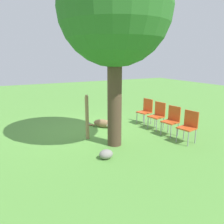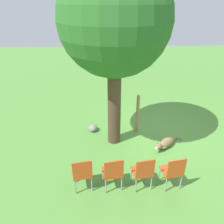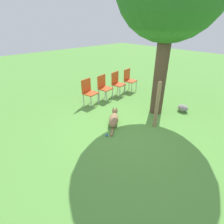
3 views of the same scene
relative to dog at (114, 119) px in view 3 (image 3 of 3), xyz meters
name	(u,v)px [view 3 (image 3 of 3)]	position (x,y,z in m)	size (l,w,h in m)	color
ground_plane	(135,125)	(0.49, 0.41, -0.15)	(30.00, 30.00, 0.00)	#56933D
dog	(114,119)	(0.00, 0.00, 0.00)	(0.84, 0.94, 0.36)	olive
fence_post	(157,105)	(0.92, 0.75, 0.54)	(0.10, 0.10, 1.36)	#937551
red_chair_0	(89,90)	(-1.58, 0.27, 0.39)	(0.49, 0.51, 0.93)	#D14C1E
red_chair_1	(104,86)	(-1.58, 0.97, 0.39)	(0.49, 0.51, 0.93)	#D14C1E
red_chair_2	(117,82)	(-1.57, 1.67, 0.39)	(0.49, 0.51, 0.93)	#D14C1E
red_chair_3	(129,79)	(-1.56, 2.37, 0.39)	(0.49, 0.51, 0.93)	#D14C1E
tennis_ball	(107,135)	(0.36, -0.60, -0.11)	(0.07, 0.07, 0.07)	blue
garden_rock	(183,108)	(1.02, 2.24, -0.03)	(0.34, 0.29, 0.23)	gray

